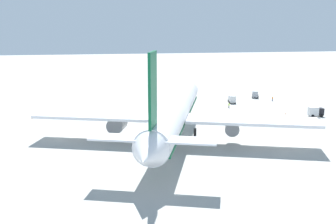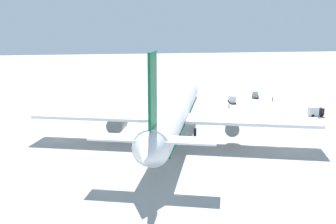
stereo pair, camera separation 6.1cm
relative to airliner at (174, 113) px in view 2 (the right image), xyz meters
The scene contains 9 objects.
ground_plane 7.46m from the airliner, 21.99° to the right, with size 600.00×600.00×0.00m, color #9E9E99.
airliner is the anchor object (origin of this frame).
service_truck_1 53.80m from the airliner, 68.85° to the right, with size 2.42×4.75×3.14m.
service_truck_2 55.20m from the airliner, 34.03° to the right, with size 5.12×2.92×2.90m.
service_truck_4 70.87m from the airliner, 38.37° to the right, with size 6.80×4.51×2.76m.
ground_worker_0 66.58m from the airliner, 45.56° to the right, with size 0.56×0.56×1.76m.
ground_worker_2 45.91m from the airliner, 35.97° to the right, with size 0.56×0.56×1.77m.
traffic_cone_0 50.65m from the airliner, 51.93° to the left, with size 0.36×0.36×0.55m, color orange.
traffic_cone_1 48.97m from the airliner, 60.34° to the right, with size 0.36×0.36×0.55m, color orange.
Camera 2 is at (-97.20, 18.07, 29.23)m, focal length 42.68 mm.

